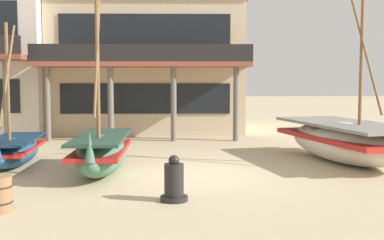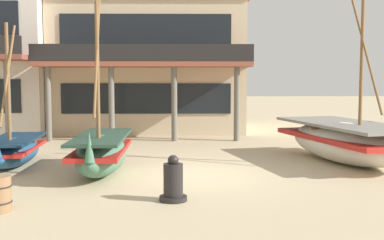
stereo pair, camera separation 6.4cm
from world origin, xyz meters
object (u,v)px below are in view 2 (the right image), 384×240
(fishing_boat_near_left, at_px, (102,152))
(harbor_building_main, at_px, (150,66))
(capstan_winch, at_px, (173,182))
(fishing_boat_far_right, at_px, (14,150))
(fishing_boat_centre_large, at_px, (347,141))

(fishing_boat_near_left, relative_size, harbor_building_main, 0.55)
(capstan_winch, bearing_deg, harbor_building_main, 95.67)
(capstan_winch, xyz_separation_m, harbor_building_main, (-1.45, 14.64, 2.85))
(fishing_boat_near_left, distance_m, harbor_building_main, 11.97)
(capstan_winch, relative_size, harbor_building_main, 0.10)
(fishing_boat_near_left, distance_m, capstan_winch, 3.60)
(fishing_boat_far_right, distance_m, capstan_winch, 6.46)
(harbor_building_main, bearing_deg, fishing_boat_far_right, -108.06)
(fishing_boat_near_left, xyz_separation_m, fishing_boat_far_right, (-2.83, 1.30, -0.12))
(fishing_boat_near_left, relative_size, fishing_boat_far_right, 1.23)
(capstan_winch, bearing_deg, fishing_boat_centre_large, 41.19)
(fishing_boat_near_left, distance_m, fishing_boat_centre_large, 7.42)
(fishing_boat_near_left, xyz_separation_m, fishing_boat_centre_large, (7.25, 1.61, 0.09))
(fishing_boat_centre_large, relative_size, capstan_winch, 6.13)
(fishing_boat_centre_large, height_order, fishing_boat_far_right, fishing_boat_centre_large)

